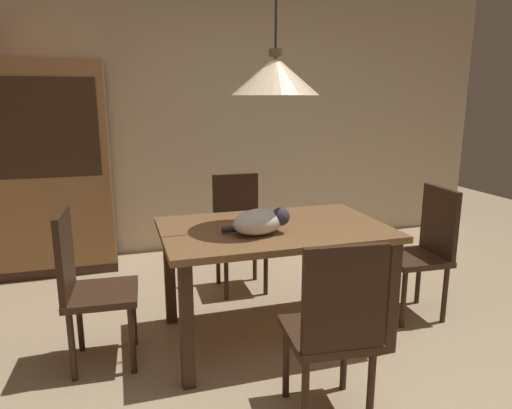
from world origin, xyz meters
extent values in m
plane|color=tan|center=(0.00, 0.00, 0.00)|extent=(10.00, 10.00, 0.00)
cube|color=beige|center=(0.00, 2.65, 1.45)|extent=(6.40, 0.10, 2.90)
cube|color=brown|center=(0.09, 0.60, 0.73)|extent=(1.40, 0.90, 0.04)
cube|color=#382316|center=(-0.53, 0.21, 0.35)|extent=(0.07, 0.07, 0.71)
cube|color=#382316|center=(0.71, 0.21, 0.35)|extent=(0.07, 0.07, 0.71)
cube|color=#382316|center=(-0.53, 0.99, 0.35)|extent=(0.07, 0.07, 0.71)
cube|color=#382316|center=(0.71, 0.99, 0.35)|extent=(0.07, 0.07, 0.71)
cube|color=#382316|center=(0.09, 1.40, 0.43)|extent=(0.41, 0.41, 0.04)
cube|color=#322014|center=(0.10, 1.58, 0.69)|extent=(0.38, 0.04, 0.48)
cylinder|color=#382316|center=(-0.07, 1.24, 0.21)|extent=(0.04, 0.04, 0.41)
cylinder|color=#382316|center=(0.25, 1.23, 0.21)|extent=(0.04, 0.04, 0.41)
cylinder|color=#382316|center=(-0.06, 1.56, 0.21)|extent=(0.04, 0.04, 0.41)
cylinder|color=#382316|center=(0.26, 1.55, 0.21)|extent=(0.04, 0.04, 0.41)
cube|color=#382316|center=(1.14, 0.60, 0.43)|extent=(0.42, 0.42, 0.04)
cube|color=#322014|center=(1.32, 0.59, 0.69)|extent=(0.06, 0.38, 0.48)
cylinder|color=#382316|center=(0.99, 0.77, 0.21)|extent=(0.04, 0.04, 0.41)
cylinder|color=#382316|center=(0.98, 0.45, 0.21)|extent=(0.04, 0.04, 0.41)
cylinder|color=#382316|center=(1.31, 0.75, 0.21)|extent=(0.04, 0.04, 0.41)
cylinder|color=#382316|center=(1.30, 0.43, 0.21)|extent=(0.04, 0.04, 0.41)
cube|color=#382316|center=(-0.96, 0.60, 0.43)|extent=(0.42, 0.42, 0.04)
cube|color=#322014|center=(-1.13, 0.61, 0.69)|extent=(0.06, 0.38, 0.48)
cylinder|color=#382316|center=(-0.81, 0.43, 0.21)|extent=(0.04, 0.04, 0.41)
cylinder|color=#382316|center=(-0.79, 0.75, 0.21)|extent=(0.04, 0.04, 0.41)
cylinder|color=#382316|center=(-1.12, 0.45, 0.21)|extent=(0.04, 0.04, 0.41)
cylinder|color=#382316|center=(-1.10, 0.77, 0.21)|extent=(0.04, 0.04, 0.41)
cube|color=#382316|center=(0.09, -0.20, 0.43)|extent=(0.43, 0.43, 0.04)
cube|color=#322014|center=(0.08, -0.38, 0.69)|extent=(0.38, 0.07, 0.48)
cylinder|color=#382316|center=(0.27, -0.06, 0.21)|extent=(0.04, 0.04, 0.41)
cylinder|color=#382316|center=(-0.05, -0.03, 0.21)|extent=(0.04, 0.04, 0.41)
cylinder|color=#382316|center=(0.24, -0.38, 0.21)|extent=(0.04, 0.04, 0.41)
cylinder|color=#382316|center=(-0.08, -0.35, 0.21)|extent=(0.04, 0.04, 0.41)
ellipsoid|color=silver|center=(-0.05, 0.47, 0.82)|extent=(0.39, 0.32, 0.15)
sphere|color=#333338|center=(0.08, 0.45, 0.85)|extent=(0.11, 0.11, 0.11)
cylinder|color=#333338|center=(-0.16, 0.53, 0.78)|extent=(0.18, 0.04, 0.04)
cone|color=beige|center=(0.09, 0.60, 1.66)|extent=(0.52, 0.52, 0.22)
cylinder|color=#513D23|center=(0.09, 0.60, 1.79)|extent=(0.08, 0.08, 0.04)
cube|color=olive|center=(-1.43, 2.32, 0.93)|extent=(1.10, 0.44, 1.85)
cube|color=#382316|center=(-1.43, 2.10, 1.29)|extent=(0.97, 0.01, 0.81)
cube|color=#382316|center=(-1.43, 2.32, 0.04)|extent=(1.12, 0.45, 0.08)
camera|label=1|loc=(-0.83, -2.04, 1.53)|focal=32.41mm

